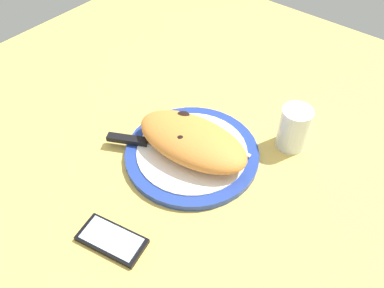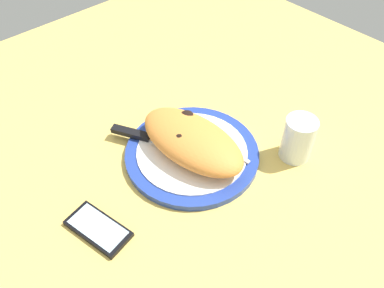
{
  "view_description": "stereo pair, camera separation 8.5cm",
  "coord_description": "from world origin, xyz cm",
  "px_view_note": "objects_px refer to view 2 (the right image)",
  "views": [
    {
      "loc": [
        -37.14,
        45.48,
        65.32
      ],
      "look_at": [
        0.0,
        0.0,
        3.89
      ],
      "focal_mm": 36.61,
      "sensor_mm": 36.0,
      "label": 1
    },
    {
      "loc": [
        -43.31,
        39.65,
        65.32
      ],
      "look_at": [
        0.0,
        0.0,
        3.89
      ],
      "focal_mm": 36.61,
      "sensor_mm": 36.0,
      "label": 2
    }
  ],
  "objects_px": {
    "knife": "(145,137)",
    "plate": "(192,153)",
    "fork": "(214,140)",
    "water_glass": "(297,141)",
    "smartphone": "(98,228)",
    "calzone": "(192,138)"
  },
  "relations": [
    {
      "from": "knife",
      "to": "plate",
      "type": "bearing_deg",
      "value": -151.59
    },
    {
      "from": "fork",
      "to": "water_glass",
      "type": "xyz_separation_m",
      "value": [
        -0.14,
        -0.11,
        0.02
      ]
    },
    {
      "from": "plate",
      "to": "smartphone",
      "type": "xyz_separation_m",
      "value": [
        -0.02,
        0.26,
        -0.0
      ]
    },
    {
      "from": "plate",
      "to": "fork",
      "type": "distance_m",
      "value": 0.06
    },
    {
      "from": "calzone",
      "to": "water_glass",
      "type": "relative_size",
      "value": 2.65
    },
    {
      "from": "water_glass",
      "to": "fork",
      "type": "bearing_deg",
      "value": 39.24
    },
    {
      "from": "calzone",
      "to": "water_glass",
      "type": "height_order",
      "value": "water_glass"
    },
    {
      "from": "plate",
      "to": "fork",
      "type": "relative_size",
      "value": 1.78
    },
    {
      "from": "calzone",
      "to": "smartphone",
      "type": "height_order",
      "value": "calzone"
    },
    {
      "from": "smartphone",
      "to": "water_glass",
      "type": "xyz_separation_m",
      "value": [
        -0.13,
        -0.43,
        0.04
      ]
    },
    {
      "from": "fork",
      "to": "smartphone",
      "type": "height_order",
      "value": "fork"
    },
    {
      "from": "plate",
      "to": "fork",
      "type": "height_order",
      "value": "fork"
    },
    {
      "from": "water_glass",
      "to": "knife",
      "type": "bearing_deg",
      "value": 41.87
    },
    {
      "from": "calzone",
      "to": "plate",
      "type": "bearing_deg",
      "value": 138.99
    },
    {
      "from": "calzone",
      "to": "fork",
      "type": "bearing_deg",
      "value": -107.14
    },
    {
      "from": "calzone",
      "to": "fork",
      "type": "distance_m",
      "value": 0.06
    },
    {
      "from": "knife",
      "to": "calzone",
      "type": "bearing_deg",
      "value": -148.54
    },
    {
      "from": "smartphone",
      "to": "water_glass",
      "type": "bearing_deg",
      "value": -106.98
    },
    {
      "from": "knife",
      "to": "smartphone",
      "type": "height_order",
      "value": "knife"
    },
    {
      "from": "water_glass",
      "to": "plate",
      "type": "bearing_deg",
      "value": 48.49
    },
    {
      "from": "plate",
      "to": "calzone",
      "type": "height_order",
      "value": "calzone"
    },
    {
      "from": "knife",
      "to": "smartphone",
      "type": "xyz_separation_m",
      "value": [
        -0.12,
        0.21,
        -0.02
      ]
    }
  ]
}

